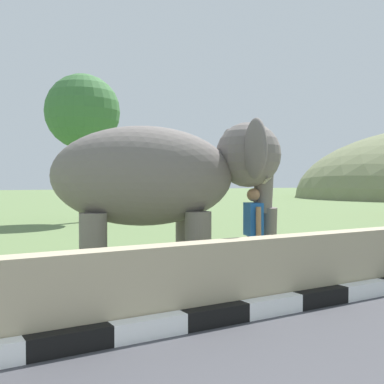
% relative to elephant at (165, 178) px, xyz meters
% --- Properties ---
extents(striped_curb, '(16.20, 0.20, 0.24)m').
position_rel_elephant_xyz_m(striped_curb, '(-2.82, -2.42, -1.71)').
color(striped_curb, white).
rests_on(striped_curb, ground_plane).
extents(barrier_parapet, '(28.00, 0.36, 1.00)m').
position_rel_elephant_xyz_m(barrier_parapet, '(-0.47, -2.12, -1.33)').
color(barrier_parapet, tan).
rests_on(barrier_parapet, ground_plane).
extents(elephant, '(4.07, 3.02, 2.83)m').
position_rel_elephant_xyz_m(elephant, '(0.00, 0.00, 0.00)').
color(elephant, slate).
rests_on(elephant, ground_plane).
extents(person_handler, '(0.35, 0.62, 1.66)m').
position_rel_elephant_xyz_m(person_handler, '(1.43, -0.63, -0.91)').
color(person_handler, navy).
rests_on(person_handler, ground_plane).
extents(tree_distant, '(3.27, 3.27, 6.48)m').
position_rel_elephant_xyz_m(tree_distant, '(2.66, 12.92, 2.98)').
color(tree_distant, brown).
rests_on(tree_distant, ground_plane).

